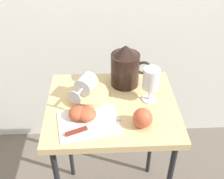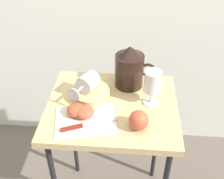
# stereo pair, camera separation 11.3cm
# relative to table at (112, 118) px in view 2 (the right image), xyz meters

# --- Properties ---
(table) EXTENTS (0.55, 0.47, 0.73)m
(table) POSITION_rel_table_xyz_m (0.00, 0.00, 0.00)
(table) COLOR tan
(table) RESTS_ON ground_plane
(linen_napkin) EXTENTS (0.26, 0.22, 0.00)m
(linen_napkin) POSITION_rel_table_xyz_m (-0.10, -0.11, 0.08)
(linen_napkin) COLOR silver
(linen_napkin) RESTS_ON table
(basket_tray) EXTENTS (0.17, 0.17, 0.03)m
(basket_tray) POSITION_rel_table_xyz_m (-0.10, 0.05, 0.09)
(basket_tray) COLOR tan
(basket_tray) RESTS_ON table
(pitcher) EXTENTS (0.18, 0.13, 0.20)m
(pitcher) POSITION_rel_table_xyz_m (0.07, 0.15, 0.16)
(pitcher) COLOR black
(pitcher) RESTS_ON table
(wine_glass_upright) EXTENTS (0.07, 0.07, 0.16)m
(wine_glass_upright) POSITION_rel_table_xyz_m (0.16, 0.03, 0.18)
(wine_glass_upright) COLOR silver
(wine_glass_upright) RESTS_ON table
(wine_glass_tipped_near) EXTENTS (0.12, 0.16, 0.08)m
(wine_glass_tipped_near) POSITION_rel_table_xyz_m (-0.11, 0.05, 0.15)
(wine_glass_tipped_near) COLOR silver
(wine_glass_tipped_near) RESTS_ON basket_tray
(apple_half_left) EXTENTS (0.08, 0.08, 0.04)m
(apple_half_left) POSITION_rel_table_xyz_m (-0.14, -0.07, 0.10)
(apple_half_left) COLOR #C15133
(apple_half_left) RESTS_ON linen_napkin
(apple_half_right) EXTENTS (0.08, 0.08, 0.04)m
(apple_half_right) POSITION_rel_table_xyz_m (-0.10, -0.08, 0.10)
(apple_half_right) COLOR #C15133
(apple_half_right) RESTS_ON linen_napkin
(apple_whole) EXTENTS (0.08, 0.08, 0.08)m
(apple_whole) POSITION_rel_table_xyz_m (0.11, -0.13, 0.12)
(apple_whole) COLOR #C15133
(apple_whole) RESTS_ON table
(knife) EXTENTS (0.21, 0.10, 0.01)m
(knife) POSITION_rel_table_xyz_m (-0.11, -0.15, 0.09)
(knife) COLOR silver
(knife) RESTS_ON linen_napkin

